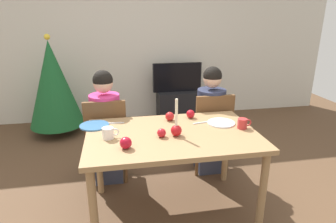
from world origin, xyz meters
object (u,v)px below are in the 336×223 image
at_px(dining_table, 172,142).
at_px(chair_left, 107,135).
at_px(plate_right, 221,123).
at_px(apple_near_candle, 170,116).
at_px(plate_left, 94,125).
at_px(apple_by_left_plate, 190,114).
at_px(christmas_tree, 53,84).
at_px(candle_centerpiece, 176,128).
at_px(mug_right, 243,123).
at_px(apple_far_edge, 126,143).
at_px(tv, 177,77).
at_px(mug_left, 108,133).
at_px(person_left_child, 106,129).
at_px(person_right_child, 210,122).
at_px(chair_right, 211,128).
at_px(tv_stand, 177,105).
at_px(apple_by_right_mug, 162,133).

height_order(dining_table, chair_left, chair_left).
height_order(plate_right, apple_near_candle, apple_near_candle).
relative_size(plate_left, apple_by_left_plate, 3.24).
xyz_separation_m(christmas_tree, candle_centerpiece, (1.32, -2.09, 0.07)).
relative_size(mug_right, apple_far_edge, 1.39).
height_order(tv, mug_left, tv).
relative_size(person_left_child, apple_far_edge, 13.18).
distance_m(person_right_child, plate_right, 0.54).
distance_m(plate_left, apple_by_left_plate, 0.88).
distance_m(dining_table, mug_left, 0.53).
distance_m(mug_left, apple_far_edge, 0.24).
bearing_deg(plate_left, tv, 59.84).
relative_size(chair_right, plate_left, 3.55).
bearing_deg(tv, tv_stand, -90.00).
bearing_deg(tv_stand, plate_left, -120.17).
bearing_deg(dining_table, chair_right, 48.02).
xyz_separation_m(person_left_child, mug_left, (0.04, -0.65, 0.23)).
xyz_separation_m(candle_centerpiece, apple_far_edge, (-0.41, -0.16, -0.02)).
bearing_deg(tv_stand, person_right_child, -89.67).
bearing_deg(mug_right, chair_right, 95.84).
height_order(tv, plate_right, tv).
height_order(person_right_child, mug_right, person_right_child).
height_order(chair_right, plate_left, chair_right).
xyz_separation_m(chair_right, tv_stand, (-0.01, 1.69, -0.27)).
xyz_separation_m(chair_right, candle_centerpiece, (-0.53, -0.67, 0.30)).
xyz_separation_m(chair_right, christmas_tree, (-1.85, 1.42, 0.23)).
relative_size(tv, apple_by_left_plate, 10.10).
bearing_deg(mug_left, tv, 65.56).
relative_size(plate_right, apple_far_edge, 2.74).
xyz_separation_m(tv, apple_by_right_mug, (-0.64, -2.36, 0.08)).
height_order(chair_left, person_right_child, person_right_child).
bearing_deg(apple_by_left_plate, person_right_child, 45.55).
height_order(person_right_child, tv_stand, person_right_child).
bearing_deg(plate_right, chair_left, 155.37).
relative_size(plate_right, apple_by_right_mug, 3.40).
distance_m(chair_left, tv, 2.03).
height_order(chair_left, tv_stand, chair_left).
bearing_deg(apple_by_left_plate, christmas_tree, 132.13).
xyz_separation_m(tv_stand, apple_by_left_plate, (-0.30, -1.97, 0.55)).
xyz_separation_m(chair_right, plate_left, (-1.19, -0.33, 0.24)).
bearing_deg(chair_left, person_left_child, 90.00).
bearing_deg(chair_right, dining_table, -131.98).
relative_size(christmas_tree, mug_right, 11.51).
height_order(chair_right, person_left_child, person_left_child).
distance_m(candle_centerpiece, apple_by_right_mug, 0.12).
relative_size(person_left_child, christmas_tree, 0.82).
height_order(person_right_child, plate_right, person_right_child).
xyz_separation_m(christmas_tree, mug_left, (0.79, -2.04, 0.05)).
bearing_deg(person_left_child, apple_by_right_mug, -57.05).
xyz_separation_m(dining_table, person_left_child, (-0.56, 0.64, -0.10)).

